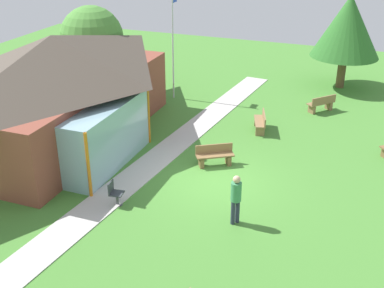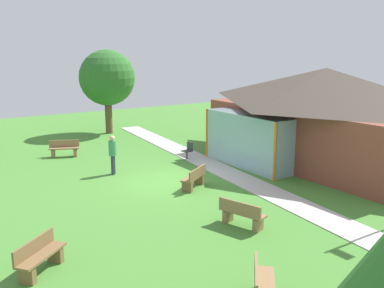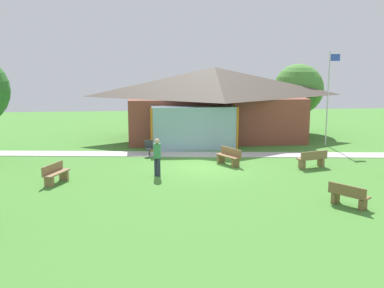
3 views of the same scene
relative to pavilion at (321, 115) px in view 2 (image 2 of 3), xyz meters
name	(u,v)px [view 2 (image 2 of 3)]	position (x,y,z in m)	size (l,w,h in m)	color
ground_plane	(169,182)	(-1.38, -7.53, -2.36)	(44.00, 44.00, 0.00)	#478433
pavilion	(321,115)	(0.00, 0.00, 0.00)	(11.74, 7.20, 4.55)	brown
footpath	(224,171)	(-1.38, -4.65, -2.35)	(25.58, 1.30, 0.03)	#BCB7B2
bench_rear_near_path	(194,178)	(-0.13, -7.10, -1.96)	(1.16, 1.51, 0.84)	brown
bench_front_right	(40,257)	(3.24, -13.91, -1.96)	(1.29, 1.44, 0.84)	brown
bench_lawn_far_right	(262,286)	(7.24, -10.30, -1.96)	(1.42, 1.32, 0.84)	olive
bench_mid_right	(242,214)	(3.84, -8.00, -1.96)	(1.56, 0.86, 0.84)	olive
bench_mid_left	(64,149)	(-8.12, -9.78, -1.96)	(1.00, 1.55, 0.84)	olive
patio_chair_west	(188,151)	(-4.10, -4.82, -1.95)	(0.49, 0.49, 0.86)	#33383D
visitor_strolling_lawn	(113,152)	(-3.72, -8.99, -1.34)	(0.34, 0.34, 1.74)	#2D3347
tree_west_hedge	(107,78)	(-12.84, -5.33, 1.25)	(3.58, 3.58, 5.43)	brown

